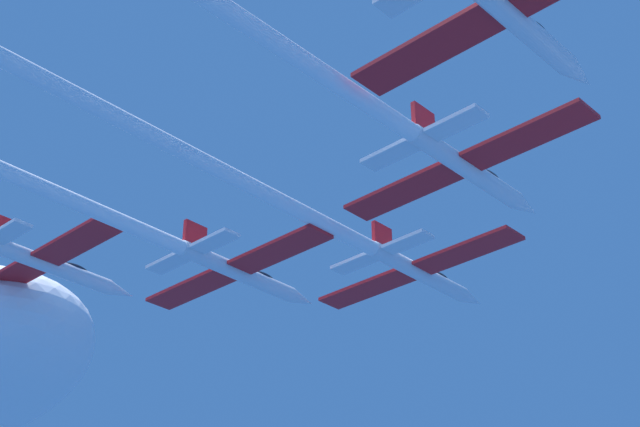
# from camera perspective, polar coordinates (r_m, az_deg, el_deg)

# --- Properties ---
(jet_lead) EXTENTS (17.45, 53.08, 2.89)m
(jet_lead) POSITION_cam_1_polar(r_m,az_deg,el_deg) (62.29, -2.45, 0.80)
(jet_lead) COLOR white
(jet_left_wing) EXTENTS (17.45, 56.31, 2.89)m
(jet_left_wing) POSITION_cam_1_polar(r_m,az_deg,el_deg) (62.14, -15.81, 1.39)
(jet_left_wing) COLOR white
(jet_right_wing) EXTENTS (17.45, 61.99, 2.89)m
(jet_right_wing) POSITION_cam_1_polar(r_m,az_deg,el_deg) (48.58, -4.51, 11.22)
(jet_right_wing) COLOR white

